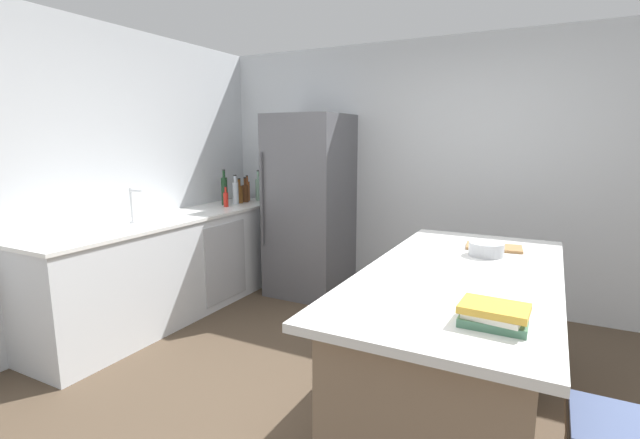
# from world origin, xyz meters

# --- Properties ---
(ground_plane) EXTENTS (7.20, 7.20, 0.00)m
(ground_plane) POSITION_xyz_m (0.00, 0.00, 0.00)
(ground_plane) COLOR #4C3D2D
(wall_rear) EXTENTS (6.00, 0.10, 2.60)m
(wall_rear) POSITION_xyz_m (0.00, 2.25, 1.30)
(wall_rear) COLOR silver
(wall_rear) RESTS_ON ground_plane
(wall_left) EXTENTS (0.10, 6.00, 2.60)m
(wall_left) POSITION_xyz_m (-2.45, 0.00, 1.30)
(wall_left) COLOR silver
(wall_left) RESTS_ON ground_plane
(counter_run_left) EXTENTS (0.64, 2.78, 0.94)m
(counter_run_left) POSITION_xyz_m (-2.09, 0.73, 0.47)
(counter_run_left) COLOR silver
(counter_run_left) RESTS_ON ground_plane
(kitchen_island) EXTENTS (1.00, 2.10, 0.93)m
(kitchen_island) POSITION_xyz_m (0.59, 0.18, 0.47)
(kitchen_island) COLOR #8E755B
(kitchen_island) RESTS_ON ground_plane
(refrigerator) EXTENTS (0.76, 0.77, 1.89)m
(refrigerator) POSITION_xyz_m (-1.26, 1.83, 0.95)
(refrigerator) COLOR #56565B
(refrigerator) RESTS_ON ground_plane
(sink_faucet) EXTENTS (0.15, 0.05, 0.30)m
(sink_faucet) POSITION_xyz_m (-2.14, 0.32, 1.09)
(sink_faucet) COLOR silver
(sink_faucet) RESTS_ON counter_run_left
(gin_bottle) EXTENTS (0.07, 0.07, 0.35)m
(gin_bottle) POSITION_xyz_m (-2.03, 2.00, 1.07)
(gin_bottle) COLOR #8CB79E
(gin_bottle) RESTS_ON counter_run_left
(vinegar_bottle) EXTENTS (0.06, 0.06, 0.29)m
(vinegar_bottle) POSITION_xyz_m (-2.13, 1.91, 1.05)
(vinegar_bottle) COLOR #994C23
(vinegar_bottle) RESTS_ON counter_run_left
(syrup_bottle) EXTENTS (0.07, 0.07, 0.28)m
(syrup_bottle) POSITION_xyz_m (-2.08, 1.81, 1.05)
(syrup_bottle) COLOR #5B3319
(syrup_bottle) RESTS_ON counter_run_left
(whiskey_bottle) EXTENTS (0.08, 0.08, 0.28)m
(whiskey_bottle) POSITION_xyz_m (-2.09, 1.71, 1.04)
(whiskey_bottle) COLOR brown
(whiskey_bottle) RESTS_ON counter_run_left
(soda_bottle) EXTENTS (0.07, 0.07, 0.32)m
(soda_bottle) POSITION_xyz_m (-2.08, 1.63, 1.07)
(soda_bottle) COLOR silver
(soda_bottle) RESTS_ON counter_run_left
(wine_bottle) EXTENTS (0.07, 0.07, 0.38)m
(wine_bottle) POSITION_xyz_m (-2.15, 1.53, 1.09)
(wine_bottle) COLOR #19381E
(wine_bottle) RESTS_ON counter_run_left
(hot_sauce_bottle) EXTENTS (0.05, 0.05, 0.22)m
(hot_sauce_bottle) POSITION_xyz_m (-2.05, 1.43, 1.02)
(hot_sauce_bottle) COLOR red
(hot_sauce_bottle) RESTS_ON counter_run_left
(cookbook_stack) EXTENTS (0.26, 0.20, 0.08)m
(cookbook_stack) POSITION_xyz_m (0.83, -0.50, 0.97)
(cookbook_stack) COLOR #4C7F60
(cookbook_stack) RESTS_ON kitchen_island
(mixing_bowl) EXTENTS (0.21, 0.21, 0.08)m
(mixing_bowl) POSITION_xyz_m (0.67, 0.60, 0.97)
(mixing_bowl) COLOR #B2B5BA
(mixing_bowl) RESTS_ON kitchen_island
(cutting_board) EXTENTS (0.37, 0.23, 0.02)m
(cutting_board) POSITION_xyz_m (0.69, 0.81, 0.94)
(cutting_board) COLOR #9E7042
(cutting_board) RESTS_ON kitchen_island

